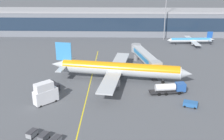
% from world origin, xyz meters
% --- Properties ---
extents(ground_plane, '(700.00, 700.00, 0.00)m').
position_xyz_m(ground_plane, '(0.00, 0.00, 0.00)').
color(ground_plane, '#515459').
extents(apron_lead_in_line, '(0.58, 80.00, 0.01)m').
position_xyz_m(apron_lead_in_line, '(-4.61, 2.00, 0.00)').
color(apron_lead_in_line, yellow).
rests_on(apron_lead_in_line, ground_plane).
extents(terminal_building, '(193.25, 16.72, 13.73)m').
position_xyz_m(terminal_building, '(-17.77, 75.40, 6.88)').
color(terminal_building, slate).
rests_on(terminal_building, ground_plane).
extents(main_airliner, '(47.34, 37.74, 12.28)m').
position_xyz_m(main_airliner, '(4.92, 8.14, 4.09)').
color(main_airliner, '#B2B7BC').
rests_on(main_airliner, ground_plane).
extents(jet_bridge, '(9.23, 24.99, 6.77)m').
position_xyz_m(jet_bridge, '(14.20, 19.62, 5.09)').
color(jet_bridge, '#B2B7BC').
rests_on(jet_bridge, ground_plane).
extents(fuel_tanker, '(11.04, 3.98, 3.25)m').
position_xyz_m(fuel_tanker, '(20.17, -1.58, 1.75)').
color(fuel_tanker, '#232326').
rests_on(fuel_tanker, ground_plane).
extents(catering_lift, '(6.65, 6.50, 6.30)m').
position_xyz_m(catering_lift, '(-15.61, -8.66, 3.07)').
color(catering_lift, white).
rests_on(catering_lift, ground_plane).
extents(crew_van, '(4.90, 5.13, 2.30)m').
position_xyz_m(crew_van, '(-15.57, 0.28, 1.31)').
color(crew_van, black).
rests_on(crew_van, ground_plane).
extents(pushback_tug, '(4.35, 3.45, 1.40)m').
position_xyz_m(pushback_tug, '(24.50, -9.75, 0.85)').
color(pushback_tug, '#285B9E').
rests_on(pushback_tug, ground_plane).
extents(baggage_cart_0, '(2.40, 3.03, 1.48)m').
position_xyz_m(baggage_cart_0, '(-14.73, -24.69, 0.78)').
color(baggage_cart_0, gray).
rests_on(baggage_cart_0, ground_plane).
extents(baggage_cart_1, '(2.40, 3.03, 1.48)m').
position_xyz_m(baggage_cart_1, '(-11.74, -25.86, 0.78)').
color(baggage_cart_1, '#595B60').
rests_on(baggage_cart_1, ground_plane).
extents(baggage_cart_2, '(2.40, 3.03, 1.48)m').
position_xyz_m(baggage_cart_2, '(-8.76, -27.02, 0.78)').
color(baggage_cart_2, gray).
rests_on(baggage_cart_2, ground_plane).
extents(commuter_jet_far, '(23.56, 18.71, 6.33)m').
position_xyz_m(commuter_jet_far, '(40.17, 54.26, 2.23)').
color(commuter_jet_far, silver).
rests_on(commuter_jet_far, ground_plane).
extents(apron_light_mast_0, '(2.80, 0.50, 26.80)m').
position_xyz_m(apron_light_mast_0, '(28.42, 63.44, 15.44)').
color(apron_light_mast_0, gray).
rests_on(apron_light_mast_0, ground_plane).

